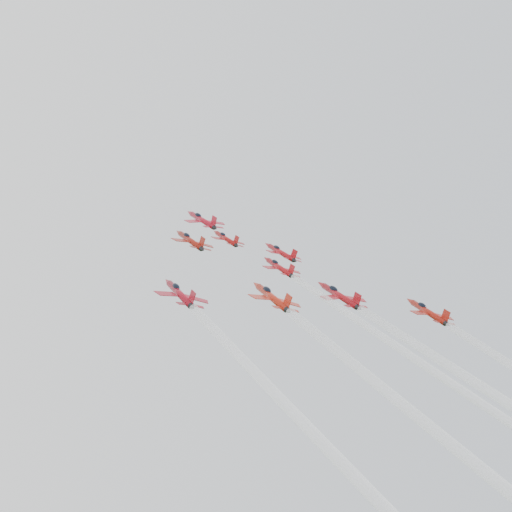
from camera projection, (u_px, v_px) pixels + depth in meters
jet_lead at (202, 220)px, 168.42m from camera, size 10.64×13.86×7.96m
jet_row2_left at (190, 240)px, 143.77m from camera, size 9.57×12.48×7.16m
jet_row2_center at (226, 238)px, 155.13m from camera, size 8.40×10.94×6.28m
jet_row2_right at (281, 252)px, 156.89m from camera, size 9.35×12.18×6.99m
jet_center at (429, 361)px, 108.30m from camera, size 8.82×85.44×44.87m
jet_rear_farleft at (359, 447)px, 72.58m from camera, size 8.90×86.27×45.31m
jet_rear_left at (499, 456)px, 80.33m from camera, size 10.07×97.57×51.24m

